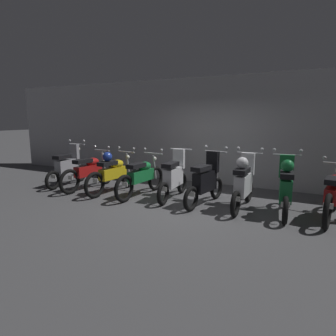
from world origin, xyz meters
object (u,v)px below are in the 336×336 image
(motorbike_slot_6, at_px, (243,183))
(motorbike_slot_0, at_px, (68,167))
(motorbike_slot_1, at_px, (89,171))
(motorbike_slot_5, at_px, (206,181))
(motorbike_slot_3, at_px, (142,176))
(motorbike_slot_2, at_px, (113,172))
(motorbike_slot_4, at_px, (174,177))
(motorbike_slot_7, at_px, (286,187))
(motorbike_slot_8, at_px, (333,194))

(motorbike_slot_6, bearing_deg, motorbike_slot_0, -179.31)
(motorbike_slot_1, bearing_deg, motorbike_slot_0, 176.56)
(motorbike_slot_1, height_order, motorbike_slot_6, motorbike_slot_6)
(motorbike_slot_5, distance_m, motorbike_slot_6, 0.83)
(motorbike_slot_3, xyz_separation_m, motorbike_slot_6, (2.49, 0.07, 0.08))
(motorbike_slot_2, height_order, motorbike_slot_4, motorbike_slot_4)
(motorbike_slot_0, bearing_deg, motorbike_slot_2, -2.30)
(motorbike_slot_5, relative_size, motorbike_slot_7, 0.99)
(motorbike_slot_3, relative_size, motorbike_slot_6, 1.16)
(motorbike_slot_1, xyz_separation_m, motorbike_slot_2, (0.83, -0.02, 0.04))
(motorbike_slot_2, relative_size, motorbike_slot_8, 1.01)
(motorbike_slot_1, height_order, motorbike_slot_3, same)
(motorbike_slot_6, relative_size, motorbike_slot_7, 1.00)
(motorbike_slot_3, distance_m, motorbike_slot_5, 1.67)
(motorbike_slot_0, xyz_separation_m, motorbike_slot_8, (6.66, 0.20, -0.04))
(motorbike_slot_8, bearing_deg, motorbike_slot_6, -175.19)
(motorbike_slot_0, bearing_deg, motorbike_slot_6, 0.69)
(motorbike_slot_0, relative_size, motorbike_slot_7, 1.00)
(motorbike_slot_6, bearing_deg, motorbike_slot_8, 4.81)
(motorbike_slot_4, bearing_deg, motorbike_slot_2, -173.55)
(motorbike_slot_6, distance_m, motorbike_slot_7, 0.83)
(motorbike_slot_4, xyz_separation_m, motorbike_slot_6, (1.66, -0.06, 0.04))
(motorbike_slot_1, relative_size, motorbike_slot_4, 1.16)
(motorbike_slot_6, relative_size, motorbike_slot_8, 0.87)
(motorbike_slot_1, relative_size, motorbike_slot_8, 1.01)
(motorbike_slot_3, relative_size, motorbike_slot_4, 1.16)
(motorbike_slot_0, relative_size, motorbike_slot_3, 0.86)
(motorbike_slot_3, height_order, motorbike_slot_4, motorbike_slot_4)
(motorbike_slot_0, relative_size, motorbike_slot_5, 1.01)
(motorbike_slot_0, height_order, motorbike_slot_5, same)
(motorbike_slot_1, xyz_separation_m, motorbike_slot_4, (2.49, 0.17, 0.03))
(motorbike_slot_7, bearing_deg, motorbike_slot_4, 178.93)
(motorbike_slot_3, bearing_deg, motorbike_slot_4, 9.33)
(motorbike_slot_0, height_order, motorbike_slot_7, same)
(motorbike_slot_0, bearing_deg, motorbike_slot_4, 2.08)
(motorbike_slot_3, distance_m, motorbike_slot_8, 4.16)
(motorbike_slot_0, distance_m, motorbike_slot_2, 1.67)
(motorbike_slot_8, bearing_deg, motorbike_slot_2, -176.94)
(motorbike_slot_5, xyz_separation_m, motorbike_slot_8, (2.49, 0.19, -0.04))
(motorbike_slot_5, relative_size, motorbike_slot_8, 0.86)
(motorbike_slot_3, bearing_deg, motorbike_slot_5, 1.01)
(motorbike_slot_7, bearing_deg, motorbike_slot_3, -178.46)
(motorbike_slot_4, relative_size, motorbike_slot_8, 0.87)
(motorbike_slot_6, distance_m, motorbike_slot_8, 1.67)
(motorbike_slot_4, bearing_deg, motorbike_slot_3, -170.67)
(motorbike_slot_6, bearing_deg, motorbike_slot_2, -177.81)
(motorbike_slot_3, distance_m, motorbike_slot_6, 2.49)
(motorbike_slot_2, bearing_deg, motorbike_slot_1, 178.85)
(motorbike_slot_5, distance_m, motorbike_slot_7, 1.65)
(motorbike_slot_2, bearing_deg, motorbike_slot_6, 2.19)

